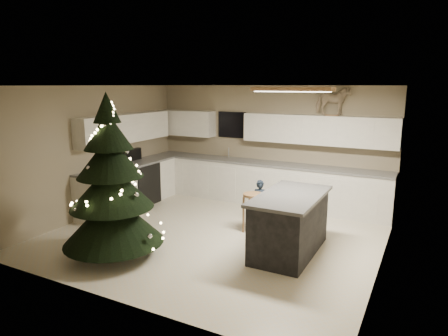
{
  "coord_description": "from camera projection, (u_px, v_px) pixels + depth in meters",
  "views": [
    {
      "loc": [
        3.25,
        -5.85,
        2.62
      ],
      "look_at": [
        0.0,
        0.35,
        1.15
      ],
      "focal_mm": 32.0,
      "sensor_mm": 36.0,
      "label": 1
    }
  ],
  "objects": [
    {
      "name": "room_shell",
      "position": [
        216.0,
        137.0,
        6.72
      ],
      "size": [
        5.52,
        5.02,
        2.61
      ],
      "color": "gray",
      "rests_on": "ground_plane"
    },
    {
      "name": "rocking_horse",
      "position": [
        333.0,
        101.0,
        7.98
      ],
      "size": [
        0.72,
        0.5,
        0.57
      ],
      "rotation": [
        0.0,
        0.0,
        1.92
      ],
      "color": "brown",
      "rests_on": "cabinetry"
    },
    {
      "name": "christmas_tree",
      "position": [
        111.0,
        191.0,
        6.02
      ],
      "size": [
        1.58,
        1.52,
        2.52
      ],
      "rotation": [
        0.0,
        0.0,
        -0.03
      ],
      "color": "#3F2816",
      "rests_on": "ground_plane"
    },
    {
      "name": "island",
      "position": [
        290.0,
        223.0,
        6.26
      ],
      "size": [
        0.9,
        1.7,
        0.95
      ],
      "color": "black",
      "rests_on": "ground_plane"
    },
    {
      "name": "bar_stool",
      "position": [
        253.0,
        203.0,
        7.16
      ],
      "size": [
        0.37,
        0.37,
        0.71
      ],
      "rotation": [
        0.0,
        0.0,
        -0.32
      ],
      "color": "brown",
      "rests_on": "ground_plane"
    },
    {
      "name": "toddler",
      "position": [
        260.0,
        203.0,
        7.52
      ],
      "size": [
        0.35,
        0.26,
        0.87
      ],
      "primitive_type": "imported",
      "rotation": [
        0.0,
        0.0,
        0.2
      ],
      "color": "black",
      "rests_on": "ground_plane"
    },
    {
      "name": "cabinetry",
      "position": [
        215.0,
        171.0,
        8.77
      ],
      "size": [
        5.5,
        3.2,
        2.0
      ],
      "color": "white",
      "rests_on": "ground_plane"
    },
    {
      "name": "ground_plane",
      "position": [
        215.0,
        235.0,
        7.08
      ],
      "size": [
        5.5,
        5.5,
        0.0
      ],
      "primitive_type": "plane",
      "color": "beige"
    }
  ]
}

